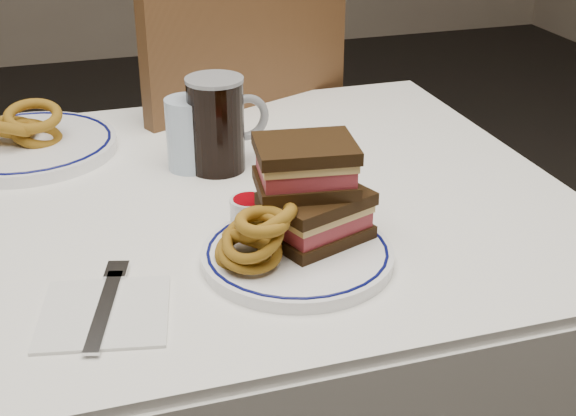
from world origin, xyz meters
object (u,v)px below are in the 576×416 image
object	(u,v)px
chair_far	(217,178)
beer_mug	(218,123)
far_plate	(26,146)
reuben_sandwich	(311,191)
main_plate	(297,255)

from	to	relation	value
chair_far	beer_mug	bearing A→B (deg)	-100.92
far_plate	chair_far	bearing A→B (deg)	33.80
chair_far	reuben_sandwich	bearing A→B (deg)	-91.92
chair_far	beer_mug	distance (m)	0.50
main_plate	chair_far	bearing A→B (deg)	85.95
chair_far	main_plate	world-z (taller)	chair_far
far_plate	reuben_sandwich	bearing A→B (deg)	-52.04
chair_far	main_plate	bearing A→B (deg)	-94.05
main_plate	reuben_sandwich	distance (m)	0.08
main_plate	reuben_sandwich	world-z (taller)	reuben_sandwich
main_plate	beer_mug	world-z (taller)	beer_mug
reuben_sandwich	chair_far	bearing A→B (deg)	88.08
reuben_sandwich	far_plate	size ratio (longest dim) A/B	0.52
reuben_sandwich	beer_mug	distance (m)	0.29
beer_mug	far_plate	size ratio (longest dim) A/B	0.50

